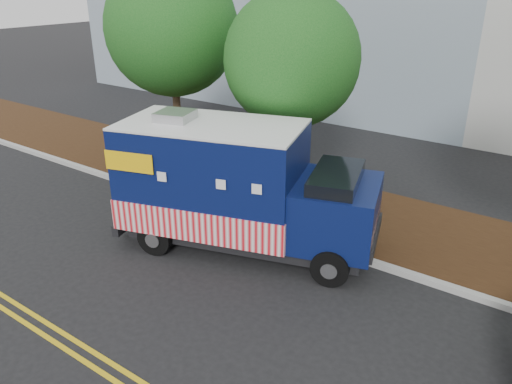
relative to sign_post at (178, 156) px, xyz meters
The scene contains 9 objects.
ground 4.89m from the sign_post, 25.49° to the right, with size 120.00×120.00×0.00m, color black.
curb 4.47m from the sign_post, ahead, with size 120.00×0.18×0.15m, color #9E9E99.
mulch_strip 4.66m from the sign_post, 18.87° to the left, with size 120.00×4.00×0.15m, color black.
centerline_near 7.86m from the sign_post, 56.62° to the right, with size 120.00×0.10×0.01m, color gold.
centerline_far 8.07m from the sign_post, 57.60° to the right, with size 120.00×0.10×0.01m, color gold.
tree_a 4.30m from the sign_post, 132.71° to the left, with size 4.41×4.41×7.02m.
tree_b 4.69m from the sign_post, 23.79° to the left, with size 3.82×3.82×6.21m.
sign_post is the anchor object (origin of this frame).
food_truck 3.98m from the sign_post, 25.60° to the right, with size 6.85×4.10×3.41m.
Camera 1 is at (6.32, -8.66, 6.45)m, focal length 35.00 mm.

